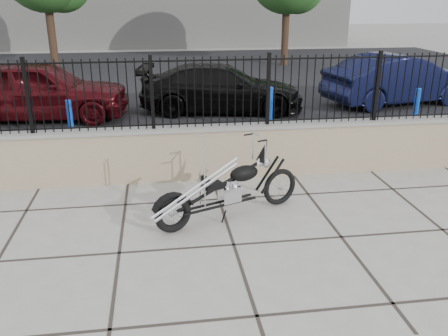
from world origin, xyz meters
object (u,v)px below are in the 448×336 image
chopper_motorcycle (227,175)px  car_blue (399,79)px  car_red (39,90)px  car_black (221,88)px

chopper_motorcycle → car_blue: bearing=26.1°
chopper_motorcycle → car_red: bearing=99.3°
car_black → chopper_motorcycle: bearing=-178.9°
car_red → car_black: (4.82, 0.19, -0.12)m
car_red → chopper_motorcycle: bearing=-144.9°
car_black → car_blue: 5.35m
car_red → car_black: car_red is taller
car_red → car_black: size_ratio=1.01×
chopper_motorcycle → car_black: chopper_motorcycle is taller
car_red → car_blue: 10.17m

